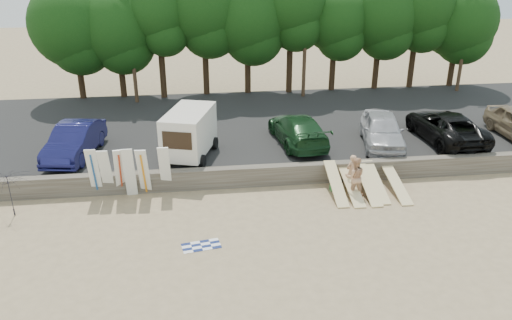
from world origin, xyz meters
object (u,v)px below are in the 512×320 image
object	(u,v)px
car_1	(298,129)
cooler	(334,187)
car_2	(382,130)
beachgoer_b	(355,177)
car_0	(75,141)
car_3	(445,126)
box_trailer	(189,131)
beach_umbrella	(11,194)
beachgoer_a	(351,172)

from	to	relation	value
car_1	cooler	distance (m)	4.91
car_2	beachgoer_b	size ratio (longest dim) A/B	2.68
car_0	cooler	bearing A→B (deg)	-9.48
car_0	car_2	bearing A→B (deg)	7.29
car_1	car_3	world-z (taller)	car_3
box_trailer	beach_umbrella	size ratio (longest dim) A/B	1.92
box_trailer	beach_umbrella	world-z (taller)	box_trailer
beach_umbrella	cooler	bearing A→B (deg)	2.32
beachgoer_a	box_trailer	bearing A→B (deg)	-47.21
car_1	beachgoer_b	xyz separation A→B (m)	(1.62, -5.30, -0.55)
box_trailer	beachgoer_b	bearing A→B (deg)	-11.53
car_2	cooler	world-z (taller)	car_2
box_trailer	beachgoer_a	xyz separation A→B (m)	(7.65, -3.36, -1.22)
beachgoer_a	beach_umbrella	xyz separation A→B (m)	(-15.32, -0.71, 0.14)
car_1	beachgoer_a	bearing A→B (deg)	104.86
beachgoer_a	beach_umbrella	size ratio (longest dim) A/B	0.78
box_trailer	car_2	bearing A→B (deg)	18.79
beachgoer_a	car_0	bearing A→B (deg)	-40.35
cooler	car_2	bearing A→B (deg)	41.95
box_trailer	car_1	xyz separation A→B (m)	(5.94, 1.16, -0.57)
car_1	beach_umbrella	size ratio (longest dim) A/B	2.52
cooler	beachgoer_b	bearing A→B (deg)	-45.97
cooler	beach_umbrella	xyz separation A→B (m)	(-14.49, -0.59, 0.84)
car_3	beachgoer_a	world-z (taller)	car_3
car_0	beach_umbrella	bearing A→B (deg)	-100.93
car_3	car_2	bearing A→B (deg)	3.26
beachgoer_a	beachgoer_b	distance (m)	0.80
box_trailer	beachgoer_a	distance (m)	8.44
box_trailer	beach_umbrella	distance (m)	8.75
car_0	car_1	world-z (taller)	car_0
car_3	beach_umbrella	xyz separation A→B (m)	(-21.95, -4.65, -0.53)
beach_umbrella	beachgoer_a	bearing A→B (deg)	2.66
car_0	box_trailer	bearing A→B (deg)	1.66
car_2	beachgoer_a	size ratio (longest dim) A/B	2.99
car_0	car_1	size ratio (longest dim) A/B	0.93
car_0	cooler	distance (m)	13.51
car_2	cooler	distance (m)	5.44
box_trailer	beachgoer_a	world-z (taller)	box_trailer
car_0	beachgoer_a	size ratio (longest dim) A/B	2.99
beachgoer_a	cooler	xyz separation A→B (m)	(-0.83, -0.12, -0.71)
car_1	car_2	world-z (taller)	car_2
car_3	beach_umbrella	world-z (taller)	car_3
box_trailer	beachgoer_a	size ratio (longest dim) A/B	2.46
box_trailer	car_3	bearing A→B (deg)	19.51
car_1	car_3	bearing A→B (deg)	170.16
car_3	car_1	bearing A→B (deg)	-4.98
car_3	beachgoer_b	distance (m)	8.23
beachgoer_b	cooler	size ratio (longest dim) A/B	5.09
box_trailer	cooler	bearing A→B (deg)	-9.84
car_0	beachgoer_a	xyz separation A→B (m)	(13.58, -4.11, -0.69)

